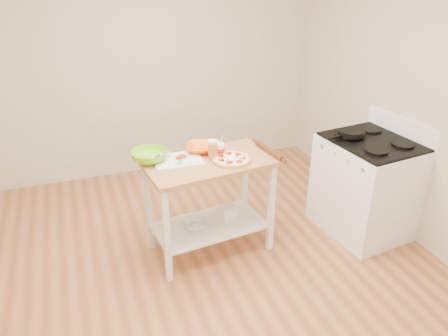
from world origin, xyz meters
TOP-DOWN VIEW (x-y plane):
  - room_shell at (0.00, 0.00)m, footprint 4.04×4.54m
  - prep_island at (0.11, 0.40)m, footprint 1.13×0.70m
  - gas_stove at (1.64, 0.22)m, footprint 0.80×0.91m
  - skillet at (1.48, 0.36)m, footprint 0.40×0.25m
  - pizza at (0.30, 0.33)m, footprint 0.33×0.33m
  - cutting_board at (-0.13, 0.50)m, footprint 0.41×0.32m
  - spatula at (-0.12, 0.43)m, footprint 0.12×0.13m
  - knife at (-0.26, 0.60)m, footprint 0.23×0.18m
  - orange_bowl at (0.11, 0.61)m, footprint 0.33×0.33m
  - green_bowl at (-0.36, 0.56)m, footprint 0.39×0.39m
  - beer_pint at (0.16, 0.43)m, footprint 0.08×0.08m
  - yogurt_tub at (0.23, 0.47)m, footprint 0.09×0.09m
  - rolling_pin at (0.66, 0.37)m, footprint 0.10×0.40m
  - shelf_glass_bowl at (-0.02, 0.39)m, footprint 0.22×0.22m
  - shelf_bin at (0.30, 0.44)m, footprint 0.14×0.14m

SIDE VIEW (x-z plane):
  - shelf_glass_bowl at x=-0.02m, z-range 0.26..0.32m
  - shelf_bin at x=0.30m, z-range 0.26..0.39m
  - gas_stove at x=1.64m, z-range -0.08..1.03m
  - prep_island at x=0.11m, z-range 0.19..1.09m
  - cutting_board at x=-0.13m, z-range 0.89..0.93m
  - spatula at x=-0.12m, z-range 0.91..0.92m
  - pizza at x=0.30m, z-range 0.89..0.94m
  - knife at x=-0.26m, z-range 0.91..0.92m
  - rolling_pin at x=0.66m, z-range 0.90..0.95m
  - orange_bowl at x=0.11m, z-range 0.90..0.96m
  - green_bowl at x=-0.36m, z-range 0.90..1.00m
  - yogurt_tub at x=0.23m, z-range 0.86..1.06m
  - skillet at x=1.48m, z-range 0.96..0.99m
  - beer_pint at x=0.16m, z-range 0.90..1.07m
  - room_shell at x=0.00m, z-range -0.02..2.72m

